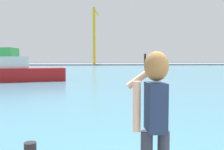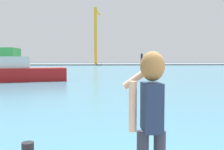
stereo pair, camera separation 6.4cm
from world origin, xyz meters
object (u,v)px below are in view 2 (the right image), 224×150
object	(u,v)px
warehouse_left	(3,56)
port_crane	(96,31)
person_photographer	(151,110)
boat_moored	(24,72)

from	to	relation	value
warehouse_left	port_crane	bearing A→B (deg)	-8.44
port_crane	person_photographer	bearing A→B (deg)	-90.64
warehouse_left	port_crane	distance (m)	35.92
person_photographer	boat_moored	distance (m)	22.86
person_photographer	warehouse_left	size ratio (longest dim) A/B	0.16
person_photographer	warehouse_left	xyz separation A→B (m)	(-33.46, 93.44, 1.79)
boat_moored	warehouse_left	xyz separation A→B (m)	(-26.36, 71.71, 2.46)
person_photographer	boat_moored	xyz separation A→B (m)	(-7.10, 21.72, -0.67)
warehouse_left	person_photographer	bearing A→B (deg)	-70.30
port_crane	warehouse_left	bearing A→B (deg)	171.56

